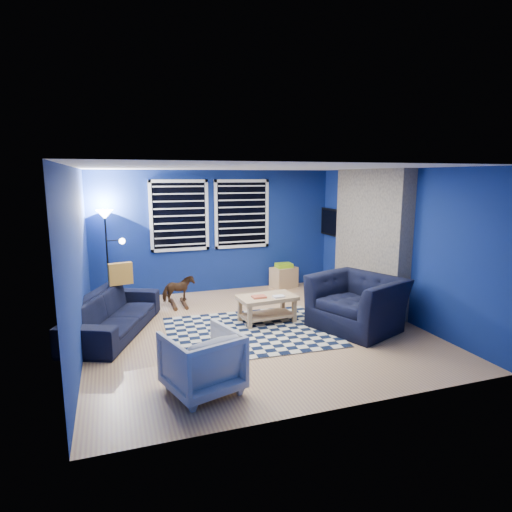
{
  "coord_description": "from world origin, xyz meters",
  "views": [
    {
      "loc": [
        -2.05,
        -6.07,
        2.37
      ],
      "look_at": [
        0.12,
        0.3,
        1.12
      ],
      "focal_mm": 30.0,
      "sensor_mm": 36.0,
      "label": 1
    }
  ],
  "objects": [
    {
      "name": "floor",
      "position": [
        0.0,
        0.0,
        0.0
      ],
      "size": [
        5.0,
        5.0,
        0.0
      ],
      "primitive_type": "plane",
      "color": "tan",
      "rests_on": "ground"
    },
    {
      "name": "ceiling",
      "position": [
        0.0,
        0.0,
        2.5
      ],
      "size": [
        5.0,
        5.0,
        0.0
      ],
      "primitive_type": "plane",
      "rotation": [
        3.14,
        0.0,
        0.0
      ],
      "color": "white",
      "rests_on": "wall_back"
    },
    {
      "name": "wall_back",
      "position": [
        0.0,
        2.5,
        1.25
      ],
      "size": [
        5.0,
        0.0,
        5.0
      ],
      "primitive_type": "plane",
      "rotation": [
        1.57,
        0.0,
        0.0
      ],
      "color": "navy",
      "rests_on": "floor"
    },
    {
      "name": "wall_left",
      "position": [
        -2.5,
        0.0,
        1.25
      ],
      "size": [
        0.0,
        5.0,
        5.0
      ],
      "primitive_type": "plane",
      "rotation": [
        1.57,
        0.0,
        1.57
      ],
      "color": "navy",
      "rests_on": "floor"
    },
    {
      "name": "wall_right",
      "position": [
        2.5,
        0.0,
        1.25
      ],
      "size": [
        0.0,
        5.0,
        5.0
      ],
      "primitive_type": "plane",
      "rotation": [
        1.57,
        0.0,
        -1.57
      ],
      "color": "navy",
      "rests_on": "floor"
    },
    {
      "name": "fireplace",
      "position": [
        2.36,
        0.5,
        1.2
      ],
      "size": [
        0.65,
        2.0,
        2.5
      ],
      "color": "gray",
      "rests_on": "floor"
    },
    {
      "name": "window_left",
      "position": [
        -0.75,
        2.46,
        1.6
      ],
      "size": [
        1.17,
        0.06,
        1.42
      ],
      "color": "black",
      "rests_on": "wall_back"
    },
    {
      "name": "window_right",
      "position": [
        0.55,
        2.46,
        1.6
      ],
      "size": [
        1.17,
        0.06,
        1.42
      ],
      "color": "black",
      "rests_on": "wall_back"
    },
    {
      "name": "tv",
      "position": [
        2.45,
        2.0,
        1.4
      ],
      "size": [
        0.07,
        1.0,
        0.58
      ],
      "color": "black",
      "rests_on": "wall_right"
    },
    {
      "name": "rug",
      "position": [
        -0.11,
        -0.08,
        0.01
      ],
      "size": [
        2.59,
        2.11,
        0.02
      ],
      "primitive_type": "cube",
      "rotation": [
        0.0,
        0.0,
        -0.05
      ],
      "color": "black",
      "rests_on": "floor"
    },
    {
      "name": "sofa",
      "position": [
        -2.1,
        0.55,
        0.31
      ],
      "size": [
        2.27,
        1.58,
        0.62
      ],
      "primitive_type": "imported",
      "rotation": [
        0.0,
        0.0,
        1.17
      ],
      "color": "black",
      "rests_on": "floor"
    },
    {
      "name": "armchair_big",
      "position": [
        1.54,
        -0.47,
        0.42
      ],
      "size": [
        1.61,
        1.53,
        0.83
      ],
      "primitive_type": "imported",
      "rotation": [
        0.0,
        0.0,
        -1.18
      ],
      "color": "black",
      "rests_on": "floor"
    },
    {
      "name": "armchair_bent",
      "position": [
        -1.18,
        -1.68,
        0.35
      ],
      "size": [
        0.95,
        0.96,
        0.7
      ],
      "primitive_type": "imported",
      "rotation": [
        0.0,
        0.0,
        3.44
      ],
      "color": "gray",
      "rests_on": "floor"
    },
    {
      "name": "rocking_horse",
      "position": [
        -0.94,
        1.63,
        0.31
      ],
      "size": [
        0.41,
        0.63,
        0.49
      ],
      "primitive_type": "imported",
      "rotation": [
        0.0,
        0.0,
        1.84
      ],
      "color": "#422615",
      "rests_on": "floor"
    },
    {
      "name": "coffee_table",
      "position": [
        0.3,
        0.25,
        0.32
      ],
      "size": [
        0.98,
        0.62,
        0.47
      ],
      "rotation": [
        0.0,
        0.0,
        0.09
      ],
      "color": "tan",
      "rests_on": "rug"
    },
    {
      "name": "cabinet",
      "position": [
        1.42,
        2.25,
        0.24
      ],
      "size": [
        0.61,
        0.49,
        0.53
      ],
      "rotation": [
        0.0,
        0.0,
        0.29
      ],
      "color": "tan",
      "rests_on": "floor"
    },
    {
      "name": "floor_lamp",
      "position": [
        -2.13,
        2.25,
        1.44
      ],
      "size": [
        0.48,
        0.3,
        1.76
      ],
      "color": "black",
      "rests_on": "floor"
    },
    {
      "name": "throw_pillow",
      "position": [
        -1.95,
        1.12,
        0.8
      ],
      "size": [
        0.39,
        0.19,
        0.36
      ],
      "primitive_type": "cube",
      "rotation": [
        0.0,
        0.0,
        0.21
      ],
      "color": "gold",
      "rests_on": "sofa"
    }
  ]
}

